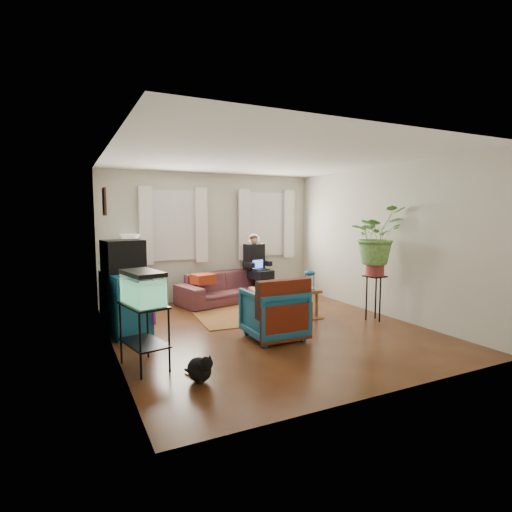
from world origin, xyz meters
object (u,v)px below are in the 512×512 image
armchair (274,311)px  plant_stand (374,298)px  side_table (132,289)px  coffee_table (285,302)px  aquarium_stand (144,336)px  sofa (228,282)px  dresser (125,303)px

armchair → plant_stand: 1.97m
side_table → plant_stand: size_ratio=0.97×
side_table → coffee_table: (2.31, -1.77, -0.13)m
aquarium_stand → coffee_table: 2.99m
aquarium_stand → armchair: size_ratio=0.94×
aquarium_stand → plant_stand: bearing=-5.7°
aquarium_stand → sofa: bearing=39.9°
armchair → coffee_table: size_ratio=0.69×
coffee_table → plant_stand: plant_stand is taller
armchair → plant_stand: size_ratio=1.05×
sofa → aquarium_stand: (-2.19, -2.81, -0.03)m
side_table → aquarium_stand: 3.16m
side_table → plant_stand: bearing=-37.7°
coffee_table → aquarium_stand: bearing=-140.9°
armchair → coffee_table: 1.32m
sofa → coffee_table: size_ratio=1.80×
coffee_table → plant_stand: 1.51m
sofa → plant_stand: 2.89m
plant_stand → side_table: bearing=142.3°
aquarium_stand → side_table: bearing=71.4°
side_table → plant_stand: plant_stand is taller
dresser → plant_stand: 3.99m
side_table → plant_stand: 4.42m
sofa → coffee_table: (0.47, -1.45, -0.17)m
dresser → aquarium_stand: size_ratio=1.34×
sofa → dresser: dresser is taller
aquarium_stand → armchair: (1.87, 0.32, 0.02)m
side_table → coffee_table: 2.91m
side_table → dresser: bearing=-102.0°
coffee_table → armchair: bearing=-115.1°
sofa → armchair: sofa is taller
dresser → coffee_table: 2.66m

